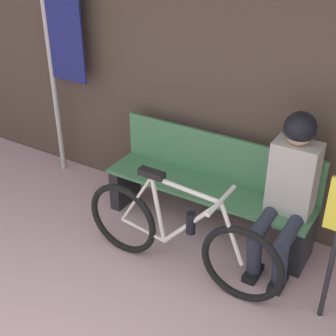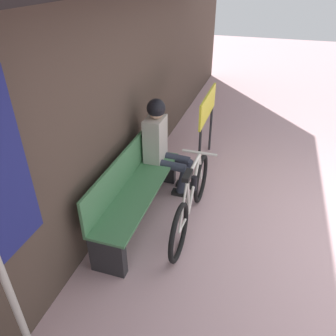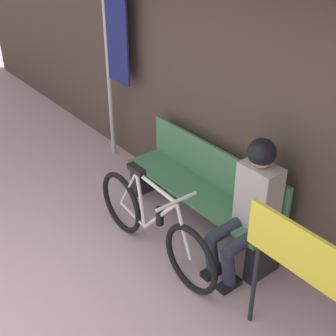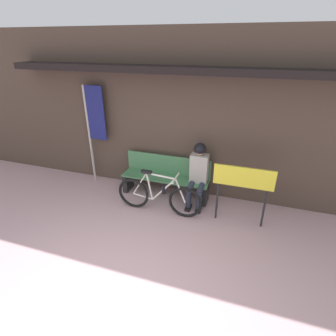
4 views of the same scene
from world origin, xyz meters
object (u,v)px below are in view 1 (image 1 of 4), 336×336
(park_bench_near, at_px, (210,188))
(bicycle, at_px, (178,237))
(person_seated, at_px, (289,184))
(banner_pole, at_px, (59,40))

(park_bench_near, distance_m, bicycle, 0.66)
(bicycle, xyz_separation_m, person_seated, (0.61, 0.55, 0.37))
(banner_pole, bearing_deg, person_seated, -5.30)
(park_bench_near, height_order, person_seated, person_seated)
(person_seated, bearing_deg, bicycle, -138.04)
(bicycle, xyz_separation_m, banner_pole, (-1.73, 0.77, 1.05))
(park_bench_near, height_order, banner_pole, banner_pole)
(park_bench_near, relative_size, banner_pole, 0.83)
(person_seated, bearing_deg, banner_pole, 174.70)
(person_seated, distance_m, banner_pole, 2.45)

